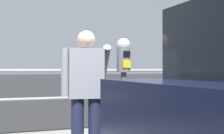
% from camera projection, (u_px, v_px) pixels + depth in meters
% --- Properties ---
extents(parking_meter, '(0.16, 0.18, 1.49)m').
position_uv_depth(parking_meter, '(124.00, 73.00, 3.98)').
color(parking_meter, slate).
rests_on(parking_meter, sidewalk_curb).
extents(pedestrian_at_meter, '(0.65, 0.52, 1.57)m').
position_uv_depth(pedestrian_at_meter, '(86.00, 89.00, 3.87)').
color(pedestrian_at_meter, '#1E233F').
rests_on(pedestrian_at_meter, sidewalk_curb).
extents(background_railing, '(24.06, 0.06, 1.12)m').
position_uv_depth(background_railing, '(79.00, 86.00, 6.03)').
color(background_railing, gray).
rests_on(background_railing, sidewalk_curb).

